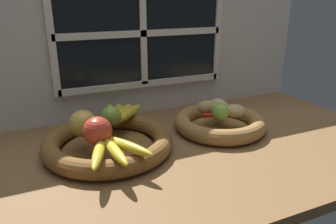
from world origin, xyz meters
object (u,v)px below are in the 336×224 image
Objects in this scene: fruit_bowl_right at (220,123)px; chili_pepper at (225,115)px; banana_bunch_back at (120,113)px; banana_bunch_front at (113,149)px; fruit_bowl_left at (108,143)px; potato_back at (218,105)px; apple_red_front at (98,131)px; apple_golden_left at (83,123)px; potato_oblong at (206,107)px; lime_near at (220,112)px; apple_green_back at (111,116)px; potato_small at (235,111)px; potato_large at (220,109)px.

fruit_bowl_right is 4.43cm from chili_pepper.
fruit_bowl_right is 34.37cm from banana_bunch_back.
fruit_bowl_left is at bearing 82.16° from banana_bunch_front.
potato_back is at bearing 65.56° from fruit_bowl_right.
banana_bunch_front is 1.03× the size of banana_bunch_back.
banana_bunch_front is at bearing -162.23° from fruit_bowl_right.
apple_red_front is at bearing -166.77° from potato_back.
potato_back is (41.31, 4.64, 4.99)cm from fruit_bowl_left.
potato_oblong is (42.03, 1.58, -1.52)cm from apple_golden_left.
potato_oblong reaches higher than fruit_bowl_right.
banana_bunch_back is at bearing 152.27° from lime_near.
chili_pepper is at bearing -11.88° from apple_green_back.
apple_green_back is at bearing 164.37° from lime_near.
apple_green_back reaches higher than banana_bunch_front.
potato_small reaches higher than fruit_bowl_right.
apple_green_back is 0.88× the size of potato_back.
potato_large is at bearing -1.71° from apple_golden_left.
banana_bunch_back is at bearing 160.51° from fruit_bowl_right.
apple_golden_left reaches higher than potato_back.
apple_golden_left reaches higher than apple_green_back.
potato_back is (2.11, 4.64, -0.01)cm from potato_large.
apple_golden_left is 1.36× the size of lime_near.
fruit_bowl_right is at bearing 0.00° from fruit_bowl_left.
potato_large is at bearing 17.77° from banana_bunch_front.
fruit_bowl_left is at bearing -173.60° from potato_back.
potato_oblong is 6.15cm from potato_back.
banana_bunch_back reaches higher than banana_bunch_front.
apple_red_front is 43.69cm from potato_large.
lime_near is (36.48, -4.09, 5.78)cm from fruit_bowl_left.
apple_green_back reaches higher than potato_back.
fruit_bowl_right is at bearing -19.49° from banana_bunch_back.
apple_green_back is 40.95cm from potato_small.
potato_large is at bearing 7.93° from apple_red_front.
banana_bunch_front is at bearing -167.58° from potato_small.
potato_large is 1.23× the size of lime_near.
potato_back is 7.34cm from chili_pepper.
lime_near reaches higher than fruit_bowl_left.
lime_near is at bearing -81.35° from potato_oblong.
apple_green_back is (2.59, 5.39, 6.14)cm from fruit_bowl_left.
chili_pepper is (0.38, -2.39, 3.71)cm from fruit_bowl_right.
potato_back is at bearing -11.13° from banana_bunch_back.
fruit_bowl_left is at bearing -163.38° from chili_pepper.
lime_near is (43.10, -5.45, -1.02)cm from apple_golden_left.
chili_pepper is (41.40, 10.76, -0.57)cm from banana_bunch_front.
apple_green_back is at bearing 178.88° from potato_back.
apple_red_front is 0.41× the size of banana_bunch_front.
fruit_bowl_left is at bearing -175.24° from potato_oblong.
potato_large is at bearing -37.87° from potato_oblong.
banana_bunch_front is at bearing -71.67° from apple_golden_left.
apple_green_back is 1.13× the size of lime_near.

